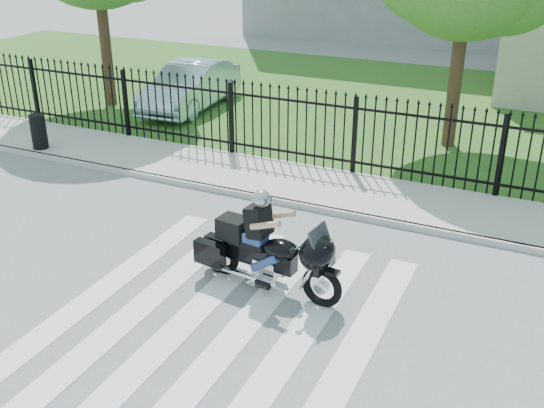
% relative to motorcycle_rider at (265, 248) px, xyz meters
% --- Properties ---
extents(ground, '(120.00, 120.00, 0.00)m').
position_rel_motorcycle_rider_xyz_m(ground, '(-0.21, -1.10, -0.68)').
color(ground, slate).
rests_on(ground, ground).
extents(crosswalk, '(5.00, 5.50, 0.01)m').
position_rel_motorcycle_rider_xyz_m(crosswalk, '(-0.21, -1.10, -0.67)').
color(crosswalk, silver).
rests_on(crosswalk, ground).
extents(sidewalk, '(40.00, 2.00, 0.12)m').
position_rel_motorcycle_rider_xyz_m(sidewalk, '(-0.21, 3.90, -0.62)').
color(sidewalk, '#ADAAA3').
rests_on(sidewalk, ground).
extents(curb, '(40.00, 0.12, 0.12)m').
position_rel_motorcycle_rider_xyz_m(curb, '(-0.21, 2.90, -0.62)').
color(curb, '#ADAAA3').
rests_on(curb, ground).
extents(grass_strip, '(40.00, 12.00, 0.02)m').
position_rel_motorcycle_rider_xyz_m(grass_strip, '(-0.21, 10.90, -0.67)').
color(grass_strip, '#295E20').
rests_on(grass_strip, ground).
extents(iron_fence, '(26.00, 0.04, 1.80)m').
position_rel_motorcycle_rider_xyz_m(iron_fence, '(-0.21, 4.90, 0.23)').
color(iron_fence, black).
rests_on(iron_fence, ground).
extents(motorcycle_rider, '(2.49, 0.97, 1.65)m').
position_rel_motorcycle_rider_xyz_m(motorcycle_rider, '(0.00, 0.00, 0.00)').
color(motorcycle_rider, black).
rests_on(motorcycle_rider, ground).
extents(parked_car, '(1.68, 4.16, 1.34)m').
position_rel_motorcycle_rider_xyz_m(parked_car, '(-6.24, 7.99, 0.02)').
color(parked_car, silver).
rests_on(parked_car, grass_strip).
extents(litter_bin, '(0.40, 0.40, 0.83)m').
position_rel_motorcycle_rider_xyz_m(litter_bin, '(-7.54, 3.20, -0.14)').
color(litter_bin, black).
rests_on(litter_bin, sidewalk).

